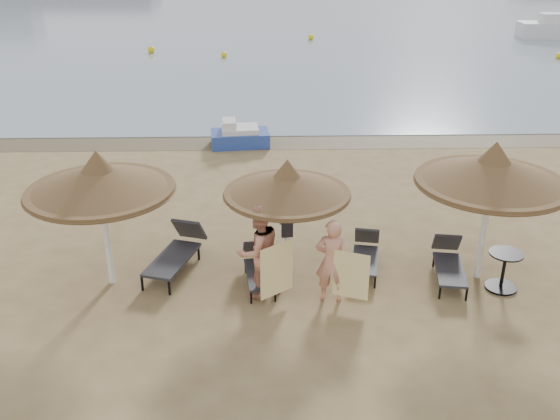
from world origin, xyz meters
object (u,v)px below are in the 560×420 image
(palapa_center, at_px, (287,184))
(palapa_right, at_px, (493,171))
(palapa_left, at_px, (99,179))
(pedal_boat, at_px, (239,136))
(lounger_far_right, at_px, (449,262))
(side_table, at_px, (503,272))
(person_left, at_px, (258,244))
(person_right, at_px, (332,254))
(lounger_near_right, at_px, (366,253))
(lounger_far_left, at_px, (177,251))
(lounger_near_left, at_px, (258,267))

(palapa_center, xyz_separation_m, palapa_right, (4.04, -0.26, 0.34))
(palapa_left, height_order, pedal_boat, palapa_left)
(lounger_far_right, bearing_deg, side_table, -19.09)
(lounger_far_right, bearing_deg, person_left, -162.64)
(palapa_right, xyz_separation_m, person_right, (-3.20, -0.79, -1.38))
(lounger_near_right, relative_size, person_left, 0.74)
(palapa_left, relative_size, lounger_near_right, 1.75)
(person_right, bearing_deg, side_table, -167.28)
(lounger_far_left, bearing_deg, lounger_far_right, 12.30)
(lounger_far_left, distance_m, side_table, 6.82)
(palapa_right, bearing_deg, lounger_far_left, 174.86)
(palapa_left, height_order, lounger_far_right, palapa_left)
(palapa_center, height_order, person_left, palapa_center)
(palapa_right, bearing_deg, palapa_center, 176.37)
(side_table, bearing_deg, lounger_far_right, 152.18)
(palapa_right, bearing_deg, lounger_near_left, -179.77)
(palapa_right, distance_m, lounger_far_left, 6.72)
(palapa_right, relative_size, side_table, 3.68)
(pedal_boat, bearing_deg, side_table, -64.26)
(lounger_near_left, relative_size, person_left, 0.73)
(palapa_right, bearing_deg, person_left, -173.05)
(person_left, bearing_deg, lounger_near_left, -119.86)
(palapa_center, distance_m, lounger_far_right, 3.83)
(lounger_far_left, distance_m, person_right, 3.53)
(palapa_left, bearing_deg, person_right, -9.55)
(palapa_left, height_order, palapa_center, palapa_left)
(palapa_center, bearing_deg, lounger_far_left, 172.30)
(lounger_near_right, relative_size, person_right, 0.83)
(palapa_center, xyz_separation_m, person_left, (-0.59, -0.82, -0.92))
(lounger_near_right, bearing_deg, lounger_far_right, -3.83)
(person_left, bearing_deg, side_table, 149.45)
(palapa_center, xyz_separation_m, pedal_boat, (-1.30, 8.46, -1.73))
(palapa_center, height_order, lounger_far_right, palapa_center)
(lounger_near_left, relative_size, lounger_far_right, 0.92)
(palapa_left, height_order, person_left, palapa_left)
(lounger_near_right, height_order, lounger_far_right, lounger_far_right)
(lounger_near_right, distance_m, person_right, 1.71)
(lounger_far_left, relative_size, person_left, 0.93)
(palapa_left, xyz_separation_m, lounger_far_right, (7.08, 0.08, -1.97))
(lounger_far_left, xyz_separation_m, pedal_boat, (1.06, 8.15, -0.07))
(lounger_far_left, relative_size, lounger_near_right, 1.26)
(palapa_right, height_order, side_table, palapa_right)
(palapa_left, xyz_separation_m, palapa_right, (7.70, 0.03, 0.08))
(palapa_right, relative_size, lounger_near_right, 1.81)
(palapa_right, xyz_separation_m, lounger_near_right, (-2.32, 0.50, -2.08))
(lounger_far_left, bearing_deg, lounger_near_left, -1.17)
(lounger_far_left, relative_size, lounger_near_left, 1.28)
(lounger_far_left, height_order, person_right, person_right)
(lounger_near_left, bearing_deg, person_left, -94.89)
(palapa_center, distance_m, lounger_near_left, 1.86)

